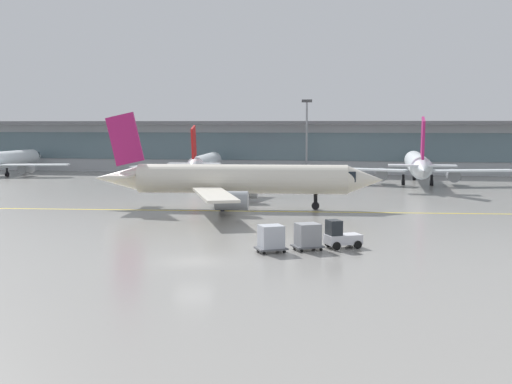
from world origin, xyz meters
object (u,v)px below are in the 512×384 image
baggage_tug (340,236)px  cargo_dolly_trailing (271,238)px  gate_airplane_1 (205,163)px  taxiing_regional_jet (238,180)px  cargo_dolly_lead (308,236)px  gate_airplane_0 (1,160)px  gate_airplane_2 (417,165)px  apron_light_mast_1 (307,134)px

baggage_tug → cargo_dolly_trailing: bearing=180.0°
cargo_dolly_trailing → gate_airplane_1: bearing=80.4°
taxiing_regional_jet → cargo_dolly_trailing: taxiing_regional_jet is taller
cargo_dolly_lead → baggage_tug: bearing=-0.0°
gate_airplane_0 → cargo_dolly_trailing: gate_airplane_0 is taller
cargo_dolly_trailing → gate_airplane_2: bearing=48.9°
gate_airplane_1 → cargo_dolly_trailing: (20.32, -61.80, -1.62)m
gate_airplane_1 → apron_light_mast_1: bearing=-61.1°
gate_airplane_1 → taxiing_regional_jet: size_ratio=0.86×
taxiing_regional_jet → baggage_tug: bearing=-65.9°
baggage_tug → cargo_dolly_lead: bearing=180.0°
gate_airplane_0 → gate_airplane_1: gate_airplane_0 is taller
gate_airplane_2 → cargo_dolly_trailing: size_ratio=11.66×
cargo_dolly_trailing → gate_airplane_0: bearing=104.6°
gate_airplane_1 → apron_light_mast_1: (15.71, 10.56, 4.67)m
gate_airplane_2 → taxiing_regional_jet: 39.24m
cargo_dolly_trailing → apron_light_mast_1: apron_light_mast_1 is taller
gate_airplane_2 → cargo_dolly_trailing: (-13.53, -57.47, -1.97)m
gate_airplane_2 → cargo_dolly_lead: 57.27m
baggage_tug → taxiing_regional_jet: bearing=91.2°
gate_airplane_2 → cargo_dolly_trailing: bearing=167.1°
baggage_tug → apron_light_mast_1: 70.75m
gate_airplane_0 → gate_airplane_2: gate_airplane_2 is taller
gate_airplane_0 → taxiing_regional_jet: (50.15, -38.56, 0.33)m
gate_airplane_1 → baggage_tug: bearing=-162.0°
apron_light_mast_1 → cargo_dolly_trailing: bearing=-86.4°
cargo_dolly_lead → gate_airplane_2: bearing=51.1°
gate_airplane_1 → baggage_tug: (25.10, -59.27, -1.78)m
gate_airplane_1 → taxiing_regional_jet: taxiing_regional_jet is taller
gate_airplane_1 → baggage_tug: 64.39m
taxiing_regional_jet → baggage_tug: taxiing_regional_jet is taller
baggage_tug → cargo_dolly_lead: size_ratio=1.13×
gate_airplane_1 → cargo_dolly_trailing: 65.07m
gate_airplane_0 → cargo_dolly_lead: gate_airplane_0 is taller
cargo_dolly_lead → cargo_dolly_trailing: (-2.49, -1.32, 0.00)m
baggage_tug → cargo_dolly_trailing: baggage_tug is taller
gate_airplane_2 → baggage_tug: size_ratio=10.29×
baggage_tug → apron_light_mast_1: size_ratio=0.22×
apron_light_mast_1 → baggage_tug: bearing=-82.3°
gate_airplane_2 → taxiing_regional_jet: (-20.74, -33.31, 0.09)m
gate_airplane_0 → baggage_tug: 86.54m
gate_airplane_0 → gate_airplane_2: size_ratio=0.92×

